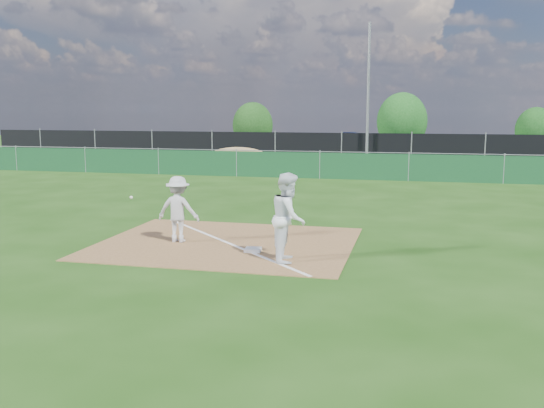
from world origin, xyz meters
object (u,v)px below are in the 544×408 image
(first_base, at_px, (253,250))
(tree_mid, at_px, (402,121))
(car_left, at_px, (269,144))
(runner, at_px, (289,217))
(light_pole, at_px, (368,94))
(tree_right, at_px, (535,130))
(play_at_first, at_px, (178,209))
(car_right, at_px, (460,149))
(car_mid, at_px, (357,144))
(tree_left, at_px, (253,125))

(first_base, distance_m, tree_mid, 33.91)
(car_left, bearing_deg, runner, -147.19)
(light_pole, bearing_deg, tree_right, 46.48)
(light_pole, bearing_deg, play_at_first, -96.93)
(runner, height_order, car_left, runner)
(car_right, bearing_deg, first_base, 165.87)
(play_at_first, xyz_separation_m, runner, (2.95, -1.14, 0.13))
(car_left, distance_m, tree_right, 19.24)
(tree_mid, relative_size, tree_right, 1.33)
(car_mid, bearing_deg, runner, 176.19)
(first_base, distance_m, runner, 1.43)
(first_base, bearing_deg, tree_right, 71.09)
(car_right, height_order, tree_right, tree_right)
(tree_left, bearing_deg, car_mid, -29.63)
(runner, relative_size, tree_right, 0.57)
(car_mid, xyz_separation_m, car_right, (6.56, -1.47, -0.11))
(first_base, xyz_separation_m, car_left, (-6.38, 27.34, 0.75))
(light_pole, xyz_separation_m, runner, (0.29, -23.01, -3.06))
(runner, distance_m, car_mid, 28.78)
(tree_mid, bearing_deg, car_mid, -116.24)
(tree_right, bearing_deg, play_at_first, -112.21)
(light_pole, relative_size, tree_mid, 1.82)
(play_at_first, height_order, tree_left, tree_left)
(car_right, xyz_separation_m, tree_left, (-15.16, 6.35, 1.20))
(first_base, height_order, car_mid, car_mid)
(car_mid, height_order, tree_left, tree_left)
(play_at_first, relative_size, car_mid, 0.37)
(play_at_first, xyz_separation_m, car_mid, (1.51, 27.60, 0.01))
(runner, distance_m, car_left, 28.89)
(first_base, bearing_deg, tree_mid, 86.15)
(play_at_first, height_order, car_left, play_at_first)
(tree_left, bearing_deg, tree_mid, 3.70)
(tree_left, bearing_deg, first_base, -74.62)
(car_right, relative_size, tree_left, 1.30)
(car_mid, xyz_separation_m, tree_right, (12.15, 5.85, 0.89))
(runner, xyz_separation_m, car_right, (5.12, 27.27, -0.23))
(play_at_first, distance_m, tree_right, 36.14)
(runner, bearing_deg, car_right, -17.30)
(runner, xyz_separation_m, tree_left, (-10.03, 33.63, 0.97))
(car_left, height_order, tree_left, tree_left)
(light_pole, xyz_separation_m, tree_mid, (1.62, 11.35, -1.73))
(runner, height_order, tree_right, tree_right)
(tree_left, xyz_separation_m, tree_mid, (11.36, 0.73, 0.36))
(tree_left, distance_m, tree_right, 20.76)
(runner, height_order, car_right, runner)
(light_pole, distance_m, car_right, 7.64)
(play_at_first, bearing_deg, first_base, -15.27)
(light_pole, bearing_deg, car_left, 145.00)
(play_at_first, distance_m, runner, 3.17)
(runner, relative_size, car_right, 0.39)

